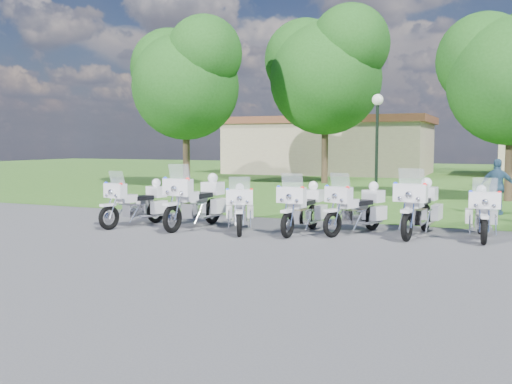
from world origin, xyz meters
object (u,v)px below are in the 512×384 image
at_px(motorcycle_2, 240,208).
at_px(lamp_post, 377,120).
at_px(motorcycle_0, 137,202).
at_px(motorcycle_1, 196,201).
at_px(motorcycle_5, 419,207).
at_px(bystander_c, 497,187).
at_px(motorcycle_4, 357,208).
at_px(motorcycle_6, 482,212).
at_px(motorcycle_3, 303,207).

bearing_deg(motorcycle_2, lamp_post, -124.60).
height_order(motorcycle_0, motorcycle_1, motorcycle_1).
bearing_deg(motorcycle_5, bystander_c, -102.83).
bearing_deg(motorcycle_4, bystander_c, -98.22).
bearing_deg(motorcycle_6, motorcycle_1, 4.71).
xyz_separation_m(motorcycle_1, motorcycle_2, (1.34, -0.12, -0.12)).
bearing_deg(motorcycle_5, lamp_post, -65.28).
bearing_deg(motorcycle_5, motorcycle_1, 16.87).
bearing_deg(motorcycle_3, bystander_c, -124.27).
height_order(motorcycle_0, motorcycle_2, motorcycle_0).
distance_m(motorcycle_4, bystander_c, 6.25).
height_order(motorcycle_3, lamp_post, lamp_post).
bearing_deg(motorcycle_3, lamp_post, -86.86).
bearing_deg(lamp_post, motorcycle_4, -81.81).
height_order(motorcycle_1, motorcycle_6, motorcycle_1).
distance_m(motorcycle_0, bystander_c, 11.14).
relative_size(motorcycle_1, motorcycle_4, 1.19).
bearing_deg(motorcycle_4, motorcycle_2, 40.01).
relative_size(motorcycle_4, bystander_c, 1.23).
xyz_separation_m(motorcycle_3, motorcycle_4, (1.28, 0.45, 0.00)).
height_order(motorcycle_0, motorcycle_6, motorcycle_0).
xyz_separation_m(motorcycle_3, motorcycle_6, (4.22, 0.86, -0.02)).
bearing_deg(motorcycle_3, motorcycle_2, 18.87).
relative_size(motorcycle_0, lamp_post, 0.54).
xyz_separation_m(motorcycle_0, motorcycle_2, (3.02, 0.22, -0.04)).
bearing_deg(motorcycle_6, motorcycle_3, 6.94).
height_order(motorcycle_4, bystander_c, bystander_c).
distance_m(motorcycle_1, motorcycle_4, 4.25).
height_order(motorcycle_1, motorcycle_5, motorcycle_1).
distance_m(motorcycle_1, motorcycle_6, 7.22).
relative_size(motorcycle_2, bystander_c, 1.14).
distance_m(motorcycle_1, bystander_c, 9.60).
height_order(motorcycle_3, motorcycle_6, motorcycle_3).
bearing_deg(bystander_c, motorcycle_6, 95.73).
bearing_deg(lamp_post, motorcycle_3, -90.49).
height_order(motorcycle_2, motorcycle_3, motorcycle_3).
bearing_deg(motorcycle_5, motorcycle_3, 21.53).
bearing_deg(motorcycle_3, motorcycle_6, -164.86).
xyz_separation_m(motorcycle_6, lamp_post, (-4.14, 7.95, 2.52)).
xyz_separation_m(motorcycle_0, motorcycle_5, (7.34, 1.39, 0.06)).
distance_m(motorcycle_0, motorcycle_4, 5.97).
height_order(motorcycle_0, motorcycle_4, motorcycle_4).
height_order(motorcycle_0, motorcycle_5, motorcycle_5).
xyz_separation_m(motorcycle_2, lamp_post, (1.64, 9.24, 2.54)).
bearing_deg(lamp_post, bystander_c, -34.27).
relative_size(motorcycle_0, motorcycle_2, 1.12).
height_order(motorcycle_0, motorcycle_3, motorcycle_3).
distance_m(motorcycle_3, motorcycle_5, 2.85).
distance_m(motorcycle_0, motorcycle_6, 8.93).
xyz_separation_m(motorcycle_6, bystander_c, (0.29, 4.93, 0.26)).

